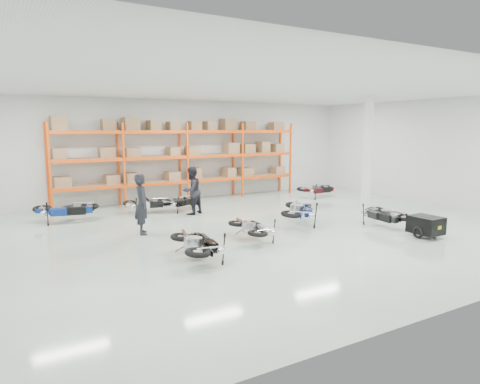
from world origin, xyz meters
TOP-DOWN VIEW (x-y plane):
  - room at (0.00, 0.00)m, footprint 18.00×18.00m
  - pallet_rack at (-0.00, 6.45)m, footprint 11.28×0.98m
  - structural_column at (5.20, 0.50)m, footprint 0.25×0.25m
  - moto_blue_centre at (1.57, -0.02)m, footprint 2.03×2.13m
  - moto_silver_left at (-1.02, -1.15)m, footprint 0.94×1.68m
  - moto_black_far_left at (-3.18, -2.08)m, footprint 1.14×1.90m
  - moto_touring_right at (3.76, -1.73)m, footprint 1.08×1.80m
  - trailer at (3.76, -3.33)m, footprint 0.80×1.51m
  - moto_back_a at (-5.34, 4.32)m, footprint 2.05×1.34m
  - moto_back_b at (-2.36, 4.45)m, footprint 1.72×1.13m
  - moto_back_c at (-1.14, 4.23)m, footprint 1.74×1.23m
  - moto_back_d at (5.77, 4.08)m, footprint 1.69×0.85m
  - person_left at (-3.53, 1.32)m, footprint 0.58×0.76m
  - person_back at (-0.96, 3.40)m, footprint 1.09×1.00m

SIDE VIEW (x-z plane):
  - trailer at x=3.76m, z-range 0.05..0.68m
  - moto_back_c at x=-1.14m, z-range -0.03..0.99m
  - moto_back_b at x=-2.36m, z-range -0.03..1.00m
  - moto_silver_left at x=-1.02m, z-range -0.03..1.02m
  - moto_back_d at x=5.77m, z-range -0.03..1.06m
  - moto_touring_right at x=3.76m, z-range -0.03..1.07m
  - moto_black_far_left at x=-3.18m, z-range -0.03..1.13m
  - moto_back_a at x=-5.34m, z-range -0.03..1.19m
  - moto_blue_centre at x=1.57m, z-range -0.04..1.24m
  - person_back at x=-0.96m, z-range 0.00..1.82m
  - person_left at x=-3.53m, z-range 0.00..1.88m
  - room at x=0.00m, z-range -6.75..11.25m
  - structural_column at x=5.20m, z-range 0.00..4.50m
  - pallet_rack at x=0.00m, z-range 0.45..4.07m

